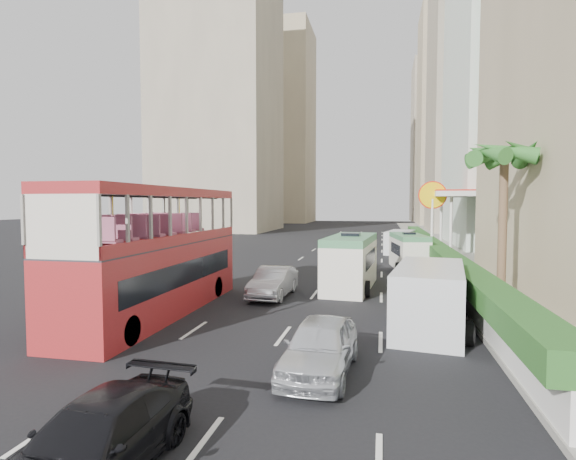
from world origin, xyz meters
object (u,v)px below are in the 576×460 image
(car_silver_lane_b, at_px, (320,373))
(minibus_near, at_px, (351,262))
(car_silver_lane_a, at_px, (273,297))
(van_asset, at_px, (351,271))
(panel_van_far, at_px, (400,242))
(double_decker_bus, at_px, (158,251))
(minibus_far, at_px, (409,252))
(panel_van_near, at_px, (429,297))
(shell_station, at_px, (471,224))
(palm_tree, at_px, (502,228))

(car_silver_lane_b, distance_m, minibus_near, 12.10)
(car_silver_lane_a, bearing_deg, car_silver_lane_b, -66.84)
(van_asset, distance_m, panel_van_far, 12.38)
(double_decker_bus, distance_m, minibus_far, 18.18)
(panel_van_near, distance_m, shell_station, 23.74)
(car_silver_lane_b, relative_size, palm_tree, 0.65)
(double_decker_bus, distance_m, van_asset, 14.95)
(minibus_near, bearing_deg, double_decker_bus, -130.87)
(minibus_far, bearing_deg, minibus_near, -121.67)
(panel_van_far, bearing_deg, shell_station, -6.97)
(minibus_near, height_order, palm_tree, palm_tree)
(minibus_near, bearing_deg, car_silver_lane_b, -84.85)
(van_asset, bearing_deg, panel_van_far, 82.76)
(double_decker_bus, xyz_separation_m, car_silver_lane_b, (7.26, -5.01, -2.53))
(shell_station, bearing_deg, minibus_near, -118.81)
(minibus_far, distance_m, panel_van_far, 10.15)
(minibus_near, distance_m, shell_station, 18.30)
(minibus_near, xyz_separation_m, panel_van_far, (3.17, 17.86, -0.38))
(double_decker_bus, distance_m, car_silver_lane_a, 6.12)
(car_silver_lane_a, bearing_deg, minibus_near, 42.42)
(car_silver_lane_b, height_order, van_asset, car_silver_lane_b)
(double_decker_bus, xyz_separation_m, minibus_near, (7.21, 7.01, -1.15))
(car_silver_lane_b, bearing_deg, palm_tree, 57.29)
(double_decker_bus, height_order, minibus_far, double_decker_bus)
(double_decker_bus, distance_m, car_silver_lane_b, 9.17)
(double_decker_bus, relative_size, minibus_near, 1.77)
(car_silver_lane_b, height_order, shell_station, shell_station)
(palm_tree, bearing_deg, shell_station, 83.40)
(van_asset, xyz_separation_m, shell_station, (9.19, 9.94, 2.75))
(panel_van_far, height_order, palm_tree, palm_tree)
(car_silver_lane_a, bearing_deg, panel_van_far, 74.55)
(car_silver_lane_a, relative_size, minibus_far, 0.80)
(minibus_far, xyz_separation_m, panel_van_far, (-0.20, 10.15, -0.18))
(double_decker_bus, xyz_separation_m, palm_tree, (13.80, 4.00, 0.85))
(shell_station, bearing_deg, minibus_far, -123.24)
(double_decker_bus, relative_size, van_asset, 2.39)
(minibus_near, bearing_deg, shell_station, 66.12)
(palm_tree, bearing_deg, minibus_far, 106.73)
(minibus_far, xyz_separation_m, shell_station, (5.42, 8.27, 1.56))
(minibus_near, bearing_deg, palm_tree, -19.62)
(minibus_far, bearing_deg, panel_van_far, 83.04)
(van_asset, bearing_deg, double_decker_bus, -107.97)
(van_asset, height_order, palm_tree, palm_tree)
(panel_van_far, bearing_deg, car_silver_lane_a, -96.20)
(minibus_near, distance_m, panel_van_far, 18.15)
(palm_tree, xyz_separation_m, shell_station, (2.20, 19.00, -0.63))
(panel_van_near, relative_size, panel_van_far, 1.11)
(panel_van_near, bearing_deg, minibus_near, 123.01)
(car_silver_lane_b, relative_size, panel_van_near, 0.75)
(car_silver_lane_a, height_order, shell_station, shell_station)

